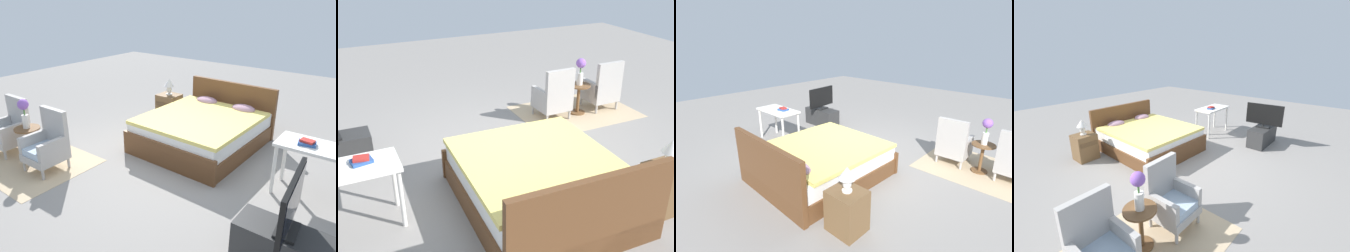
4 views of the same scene
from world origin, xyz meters
TOP-DOWN VIEW (x-y plane):
  - ground_plane at (0.00, 0.00)m, footprint 16.00×16.00m
  - floor_rug at (-2.01, -1.09)m, footprint 2.10×1.50m
  - bed at (-0.01, 1.12)m, footprint 1.85×2.16m
  - armchair_by_window_left at (-2.53, -1.03)m, footprint 0.55×0.55m
  - armchair_by_window_right at (-1.49, -1.03)m, footprint 0.56×0.56m
  - side_table at (-2.01, -1.02)m, footprint 0.40×0.40m
  - flower_vase at (-2.01, -1.02)m, footprint 0.17×0.17m
  - nightstand at (-1.26, 1.76)m, footprint 0.44×0.41m
  - table_lamp at (-1.26, 1.76)m, footprint 0.22×0.22m
  - tv_stand at (2.09, -0.87)m, footprint 0.96×0.40m
  - tv_flatscreen at (2.10, -0.87)m, footprint 0.23×0.88m
  - vanity_desk at (1.99, 0.58)m, footprint 1.04×0.52m
  - book_stack at (1.84, 0.54)m, footprint 0.24×0.19m

SIDE VIEW (x-z plane):
  - ground_plane at x=0.00m, z-range 0.00..0.00m
  - floor_rug at x=-2.01m, z-range 0.00..0.01m
  - tv_stand at x=2.09m, z-range 0.00..0.45m
  - nightstand at x=-1.26m, z-range 0.00..0.57m
  - bed at x=-0.01m, z-range -0.18..0.78m
  - side_table at x=-2.01m, z-range 0.07..0.61m
  - armchair_by_window_left at x=-2.53m, z-range -0.08..0.84m
  - armchair_by_window_right at x=-1.49m, z-range -0.08..0.84m
  - vanity_desk at x=1.99m, z-range 0.26..1.01m
  - tv_flatscreen at x=2.10m, z-range 0.46..1.06m
  - book_stack at x=1.84m, z-range 0.74..0.81m
  - table_lamp at x=-1.26m, z-range 0.62..0.95m
  - flower_vase at x=-2.01m, z-range 0.60..1.08m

